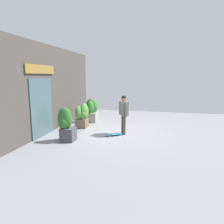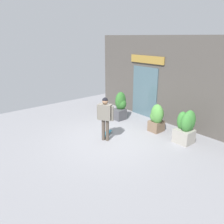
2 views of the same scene
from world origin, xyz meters
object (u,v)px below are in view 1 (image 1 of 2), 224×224
Objects in this scene: skateboarder at (124,111)px; skateboard at (114,134)px; planter_box_mid at (66,124)px; planter_box_left at (82,115)px; planter_box_right at (92,110)px.

skateboarder is 1.10m from skateboard.
skateboarder is 1.28× the size of planter_box_mid.
skateboarder reaches higher than planter_box_left.
planter_box_mid reaches higher than planter_box_right.
planter_box_mid reaches higher than planter_box_left.
skateboarder is 2.52m from planter_box_mid.
planter_box_mid is (-2.11, -0.14, 0.03)m from planter_box_left.
planter_box_left is at bearing 178.93° from planter_box_right.
planter_box_mid reaches higher than skateboard.
planter_box_left is (1.03, 1.83, 0.58)m from skateboard.
skateboarder is at bearing -107.39° from planter_box_left.
planter_box_mid is (-3.50, -0.12, -0.00)m from planter_box_right.
planter_box_mid is at bearing -176.13° from planter_box_left.
skateboarder is 3.01m from planter_box_right.
planter_box_right is at bearing 1.91° from planter_box_mid.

